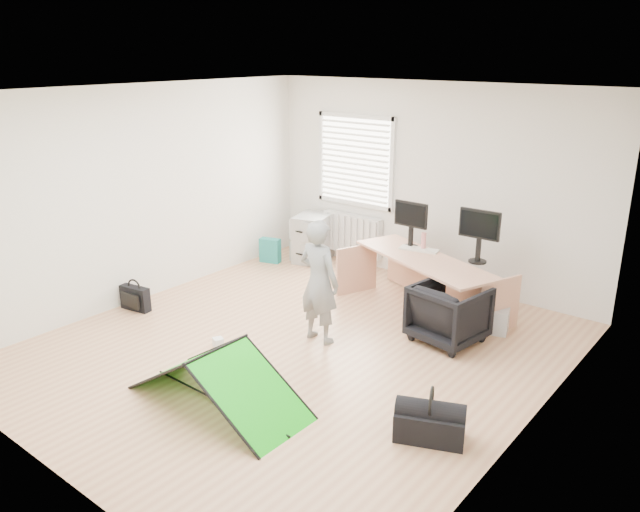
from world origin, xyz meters
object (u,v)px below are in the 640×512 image
Objects in this scene: person at (319,282)px; duffel_bag at (430,426)px; thermos at (423,241)px; laptop_bag at (135,298)px; monitor_left at (411,231)px; storage_crate at (487,318)px; office_chair at (449,313)px; kite at (218,377)px; monitor_right at (479,243)px; desk at (422,285)px; filing_cabinet at (313,238)px.

person reaches higher than duffel_bag.
thermos is 0.55× the size of laptop_bag.
monitor_left is 0.93× the size of storage_crate.
kite is at bearing 76.24° from office_chair.
monitor_right reaches higher than laptop_bag.
kite is 4.33× the size of laptop_bag.
monitor_right reaches higher than duffel_bag.
monitor_right is 0.86× the size of duffel_bag.
office_chair is 1.47m from person.
desk is at bearing -179.45° from storage_crate.
thermos reaches higher than kite.
filing_cabinet is 1.77× the size of laptop_bag.
monitor_right is 0.76m from thermos.
thermos is (-0.18, 0.29, 0.45)m from desk.
filing_cabinet reaches higher than storage_crate.
filing_cabinet is at bearing 70.02° from laptop_bag.
laptop_bag is at bearing -145.32° from monitor_right.
monitor_left reaches higher than laptop_bag.
laptop_bag is at bearing -116.14° from filing_cabinet.
filing_cabinet is 2.90m from laptop_bag.
thermos is at bearing 164.80° from storage_crate.
laptop_bag is 4.19m from duffel_bag.
monitor_left is at bearing 90.23° from kite.
thermos is 3.36m from kite.
storage_crate is 0.86× the size of duffel_bag.
office_chair is 0.42× the size of kite.
monitor_right reaches higher than filing_cabinet.
office_chair is at bearing -140.61° from person.
filing_cabinet is (-2.27, 0.65, 0.01)m from desk.
storage_crate is at bearing -43.66° from monitor_right.
monitor_right reaches higher than thermos.
desk is 4.07× the size of storage_crate.
duffel_bag is at bearing -11.24° from laptop_bag.
kite reaches higher than laptop_bag.
monitor_left reaches higher than duffel_bag.
office_chair is 1.92m from duffel_bag.
person reaches higher than laptop_bag.
duffel_bag is at bearing -58.65° from thermos.
storage_crate is (1.20, -0.26, -0.76)m from monitor_left.
laptop_bag is at bearing 161.71° from kite.
laptop_bag is at bearing 34.36° from office_chair.
monitor_right reaches higher than desk.
filing_cabinet is at bearing -174.73° from desk.
desk is 0.88m from storage_crate.
monitor_right is 0.36× the size of person.
monitor_left is 1.42m from office_chair.
laptop_bag is (-3.64, -2.21, 0.01)m from storage_crate.
kite is at bearing 178.97° from duffel_bag.
storage_crate is at bearing 21.91° from desk.
duffel_bag is at bearing 122.08° from office_chair.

